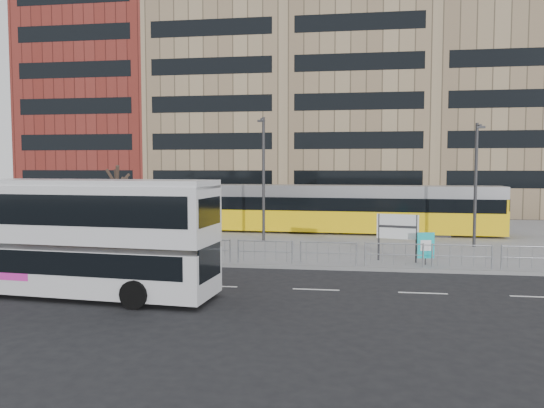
# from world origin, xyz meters

# --- Properties ---
(ground) EXTENTS (120.00, 120.00, 0.00)m
(ground) POSITION_xyz_m (0.00, 0.00, 0.00)
(ground) COLOR black
(ground) RESTS_ON ground
(plaza) EXTENTS (64.00, 24.00, 0.15)m
(plaza) POSITION_xyz_m (0.00, 12.00, 0.07)
(plaza) COLOR gray
(plaza) RESTS_ON ground
(kerb) EXTENTS (64.00, 0.25, 0.17)m
(kerb) POSITION_xyz_m (0.00, 0.05, 0.07)
(kerb) COLOR gray
(kerb) RESTS_ON ground
(building_row) EXTENTS (70.40, 18.40, 31.20)m
(building_row) POSITION_xyz_m (1.55, 34.27, 12.91)
(building_row) COLOR maroon
(building_row) RESTS_ON ground
(pedestrian_barrier) EXTENTS (32.07, 0.07, 1.10)m
(pedestrian_barrier) POSITION_xyz_m (2.00, 0.50, 0.98)
(pedestrian_barrier) COLOR #909298
(pedestrian_barrier) RESTS_ON plaza
(road_markings) EXTENTS (62.00, 0.12, 0.01)m
(road_markings) POSITION_xyz_m (1.00, -4.00, 0.01)
(road_markings) COLOR white
(road_markings) RESTS_ON ground
(double_decker_bus) EXTENTS (10.83, 3.44, 4.26)m
(double_decker_bus) POSITION_xyz_m (-6.79, -6.15, 2.30)
(double_decker_bus) COLOR silver
(double_decker_bus) RESTS_ON ground
(tram) EXTENTS (28.14, 3.93, 3.31)m
(tram) POSITION_xyz_m (-0.64, 12.89, 1.81)
(tram) COLOR yellow
(tram) RESTS_ON plaza
(station_sign) EXTENTS (1.96, 0.55, 2.29)m
(station_sign) POSITION_xyz_m (5.57, 1.87, 1.74)
(station_sign) COLOR #2D2D30
(station_sign) RESTS_ON plaza
(ad_panel) EXTENTS (0.81, 0.22, 1.52)m
(ad_panel) POSITION_xyz_m (6.80, 1.16, 1.04)
(ad_panel) COLOR #2D2D30
(ad_panel) RESTS_ON plaza
(pedestrian) EXTENTS (0.65, 0.82, 1.96)m
(pedestrian) POSITION_xyz_m (-4.83, 2.94, 1.13)
(pedestrian) COLOR black
(pedestrian) RESTS_ON plaza
(traffic_light_west) EXTENTS (0.20, 0.23, 3.10)m
(traffic_light_west) POSITION_xyz_m (-6.41, 0.55, 2.12)
(traffic_light_west) COLOR #2D2D30
(traffic_light_west) RESTS_ON plaza
(lamp_post_west) EXTENTS (0.45, 1.04, 7.62)m
(lamp_post_west) POSITION_xyz_m (-2.00, 8.08, 4.33)
(lamp_post_west) COLOR #2D2D30
(lamp_post_west) RESTS_ON plaza
(lamp_post_east) EXTENTS (0.45, 1.04, 7.06)m
(lamp_post_east) POSITION_xyz_m (10.37, 7.28, 4.04)
(lamp_post_east) COLOR #2D2D30
(lamp_post_east) RESTS_ON plaza
(bare_tree) EXTENTS (4.35, 4.35, 6.76)m
(bare_tree) POSITION_xyz_m (-11.88, 8.83, 4.93)
(bare_tree) COLOR #2F221A
(bare_tree) RESTS_ON plaza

